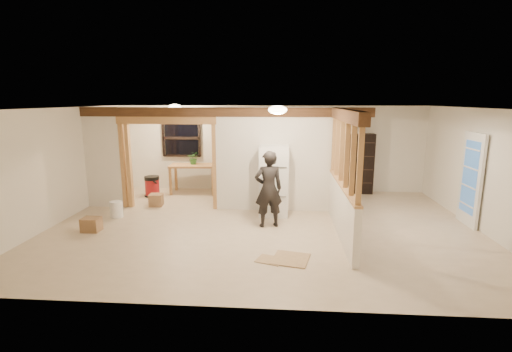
# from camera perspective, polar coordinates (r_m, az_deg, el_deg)

# --- Properties ---
(floor) EXTENTS (9.00, 6.50, 0.01)m
(floor) POSITION_cam_1_polar(r_m,az_deg,el_deg) (8.08, 1.04, -7.65)
(floor) COLOR #CBB497
(floor) RESTS_ON ground
(ceiling) EXTENTS (9.00, 6.50, 0.01)m
(ceiling) POSITION_cam_1_polar(r_m,az_deg,el_deg) (7.63, 1.11, 10.40)
(ceiling) COLOR white
(wall_back) EXTENTS (9.00, 0.01, 2.50)m
(wall_back) POSITION_cam_1_polar(r_m,az_deg,el_deg) (10.97, 2.00, 4.23)
(wall_back) COLOR silver
(wall_back) RESTS_ON floor
(wall_front) EXTENTS (9.00, 0.01, 2.50)m
(wall_front) POSITION_cam_1_polar(r_m,az_deg,el_deg) (4.61, -1.13, -6.26)
(wall_front) COLOR silver
(wall_front) RESTS_ON floor
(wall_left) EXTENTS (0.01, 6.50, 2.50)m
(wall_left) POSITION_cam_1_polar(r_m,az_deg,el_deg) (9.17, -28.26, 1.37)
(wall_left) COLOR silver
(wall_left) RESTS_ON floor
(wall_right) EXTENTS (0.01, 6.50, 2.50)m
(wall_right) POSITION_cam_1_polar(r_m,az_deg,el_deg) (8.76, 31.93, 0.57)
(wall_right) COLOR silver
(wall_right) RESTS_ON floor
(partition_left_stub) EXTENTS (0.90, 0.12, 2.50)m
(partition_left_stub) POSITION_cam_1_polar(r_m,az_deg,el_deg) (9.98, -22.44, 2.61)
(partition_left_stub) COLOR silver
(partition_left_stub) RESTS_ON floor
(partition_center) EXTENTS (2.80, 0.12, 2.50)m
(partition_center) POSITION_cam_1_polar(r_m,az_deg,el_deg) (8.93, 2.78, 2.52)
(partition_center) COLOR silver
(partition_center) RESTS_ON floor
(doorway_frame) EXTENTS (2.46, 0.14, 2.20)m
(doorway_frame) POSITION_cam_1_polar(r_m,az_deg,el_deg) (9.39, -13.31, 1.73)
(doorway_frame) COLOR #B5834C
(doorway_frame) RESTS_ON floor
(header_beam_back) EXTENTS (7.00, 0.18, 0.22)m
(header_beam_back) POSITION_cam_1_polar(r_m,az_deg,el_deg) (8.93, -4.98, 9.77)
(header_beam_back) COLOR #4C2F1A
(header_beam_back) RESTS_ON ceiling
(header_beam_right) EXTENTS (0.18, 3.30, 0.22)m
(header_beam_right) POSITION_cam_1_polar(r_m,az_deg,el_deg) (7.32, 13.70, 9.08)
(header_beam_right) COLOR #4C2F1A
(header_beam_right) RESTS_ON ceiling
(pony_wall) EXTENTS (0.12, 3.20, 1.00)m
(pony_wall) POSITION_cam_1_polar(r_m,az_deg,el_deg) (7.63, 13.02, -5.16)
(pony_wall) COLOR silver
(pony_wall) RESTS_ON floor
(stud_partition) EXTENTS (0.14, 3.20, 1.32)m
(stud_partition) POSITION_cam_1_polar(r_m,az_deg,el_deg) (7.38, 13.43, 3.50)
(stud_partition) COLOR #B5834C
(stud_partition) RESTS_ON pony_wall
(window_back) EXTENTS (1.12, 0.10, 1.10)m
(window_back) POSITION_cam_1_polar(r_m,az_deg,el_deg) (11.26, -11.42, 5.74)
(window_back) COLOR black
(window_back) RESTS_ON wall_back
(french_door) EXTENTS (0.12, 0.86, 2.00)m
(french_door) POSITION_cam_1_polar(r_m,az_deg,el_deg) (9.12, 30.17, -0.48)
(french_door) COLOR white
(french_door) RESTS_ON floor
(ceiling_dome_main) EXTENTS (0.36, 0.36, 0.16)m
(ceiling_dome_main) POSITION_cam_1_polar(r_m,az_deg,el_deg) (7.12, 3.34, 10.13)
(ceiling_dome_main) COLOR #FFEABF
(ceiling_dome_main) RESTS_ON ceiling
(ceiling_dome_util) EXTENTS (0.32, 0.32, 0.14)m
(ceiling_dome_util) POSITION_cam_1_polar(r_m,az_deg,el_deg) (10.34, -12.38, 10.36)
(ceiling_dome_util) COLOR #FFEABF
(ceiling_dome_util) RESTS_ON ceiling
(hanging_bulb) EXTENTS (0.07, 0.07, 0.07)m
(hanging_bulb) POSITION_cam_1_polar(r_m,az_deg,el_deg) (9.54, -10.58, 8.54)
(hanging_bulb) COLOR #FFD88C
(hanging_bulb) RESTS_ON ceiling
(refrigerator) EXTENTS (0.67, 0.65, 1.63)m
(refrigerator) POSITION_cam_1_polar(r_m,az_deg,el_deg) (8.64, 2.77, -0.74)
(refrigerator) COLOR white
(refrigerator) RESTS_ON floor
(woman) EXTENTS (0.68, 0.54, 1.64)m
(woman) POSITION_cam_1_polar(r_m,az_deg,el_deg) (7.81, 1.94, -2.03)
(woman) COLOR black
(woman) RESTS_ON floor
(work_table) EXTENTS (1.37, 0.75, 0.84)m
(work_table) POSITION_cam_1_polar(r_m,az_deg,el_deg) (10.88, -9.54, -0.43)
(work_table) COLOR #B5834C
(work_table) RESTS_ON floor
(potted_plant) EXTENTS (0.33, 0.29, 0.37)m
(potted_plant) POSITION_cam_1_polar(r_m,az_deg,el_deg) (10.81, -9.57, 2.75)
(potted_plant) COLOR #356528
(potted_plant) RESTS_ON work_table
(shop_vac) EXTENTS (0.54, 0.54, 0.58)m
(shop_vac) POSITION_cam_1_polar(r_m,az_deg,el_deg) (10.78, -15.68, -1.51)
(shop_vac) COLOR maroon
(shop_vac) RESTS_ON floor
(bookshelf) EXTENTS (0.86, 0.29, 1.73)m
(bookshelf) POSITION_cam_1_polar(r_m,az_deg,el_deg) (11.02, 15.42, 1.82)
(bookshelf) COLOR black
(bookshelf) RESTS_ON floor
(bucket) EXTENTS (0.33, 0.33, 0.37)m
(bucket) POSITION_cam_1_polar(r_m,az_deg,el_deg) (9.17, -20.68, -4.82)
(bucket) COLOR white
(bucket) RESTS_ON floor
(box_util_a) EXTENTS (0.31, 0.27, 0.26)m
(box_util_a) POSITION_cam_1_polar(r_m,az_deg,el_deg) (10.40, -4.41, -2.50)
(box_util_a) COLOR #916A46
(box_util_a) RESTS_ON floor
(box_util_b) EXTENTS (0.36, 0.36, 0.31)m
(box_util_b) POSITION_cam_1_polar(r_m,az_deg,el_deg) (9.83, -15.11, -3.57)
(box_util_b) COLOR #916A46
(box_util_b) RESTS_ON floor
(box_front) EXTENTS (0.36, 0.29, 0.29)m
(box_front) POSITION_cam_1_polar(r_m,az_deg,el_deg) (8.42, -24.00, -6.83)
(box_front) COLOR #916A46
(box_front) RESTS_ON floor
(floor_panel_near) EXTENTS (0.71, 0.71, 0.02)m
(floor_panel_near) POSITION_cam_1_polar(r_m,az_deg,el_deg) (6.48, 5.35, -12.59)
(floor_panel_near) COLOR tan
(floor_panel_near) RESTS_ON floor
(floor_panel_far) EXTENTS (0.52, 0.47, 0.01)m
(floor_panel_far) POSITION_cam_1_polar(r_m,az_deg,el_deg) (6.44, 2.14, -12.78)
(floor_panel_far) COLOR tan
(floor_panel_far) RESTS_ON floor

